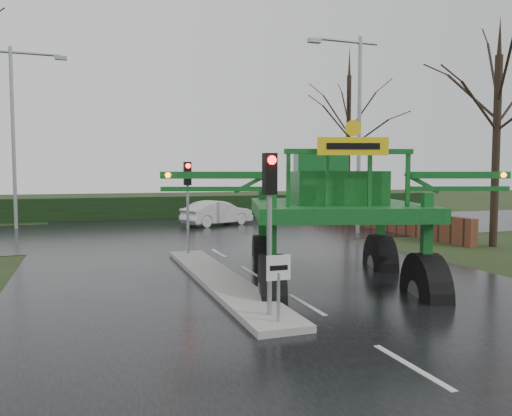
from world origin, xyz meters
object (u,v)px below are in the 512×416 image
object	(u,v)px
keep_left_sign	(278,277)
white_sedan	(217,225)
traffic_signal_far	(268,181)
crop_sprayer	(271,194)
traffic_signal_mid	(188,188)
street_light_left_far	(19,121)
street_light_right	(354,117)
traffic_signal_near	(270,199)

from	to	relation	value
keep_left_sign	white_sedan	xyz separation A→B (m)	(3.90, 19.64, -1.06)
white_sedan	keep_left_sign	bearing A→B (deg)	144.80
traffic_signal_far	keep_left_sign	bearing A→B (deg)	70.07
traffic_signal_far	white_sedan	xyz separation A→B (m)	(-3.90, -1.86, -2.59)
traffic_signal_far	crop_sprayer	xyz separation A→B (m)	(-6.93, -18.78, 0.01)
crop_sprayer	white_sedan	distance (m)	17.38
keep_left_sign	traffic_signal_mid	bearing A→B (deg)	90.00
traffic_signal_mid	traffic_signal_far	size ratio (longest dim) A/B	1.00
keep_left_sign	traffic_signal_far	xyz separation A→B (m)	(7.80, 21.51, 1.53)
street_light_left_far	white_sedan	size ratio (longest dim) A/B	2.26
traffic_signal_mid	crop_sprayer	bearing A→B (deg)	-82.07
keep_left_sign	street_light_right	size ratio (longest dim) A/B	0.14
traffic_signal_far	street_light_left_far	xyz separation A→B (m)	(-14.69, -0.01, 3.40)
traffic_signal_far	crop_sprayer	distance (m)	20.02
keep_left_sign	traffic_signal_far	world-z (taller)	traffic_signal_far
traffic_signal_mid	white_sedan	xyz separation A→B (m)	(3.90, 10.65, -2.59)
traffic_signal_near	street_light_right	size ratio (longest dim) A/B	0.35
street_light_left_far	keep_left_sign	bearing A→B (deg)	-72.22
traffic_signal_near	white_sedan	bearing A→B (deg)	78.48
traffic_signal_mid	street_light_right	distance (m)	11.05
street_light_right	white_sedan	world-z (taller)	street_light_right
traffic_signal_far	street_light_right	size ratio (longest dim) A/B	0.35
keep_left_sign	traffic_signal_near	xyz separation A→B (m)	(0.00, 0.49, 1.53)
keep_left_sign	traffic_signal_mid	world-z (taller)	traffic_signal_mid
traffic_signal_near	traffic_signal_mid	xyz separation A→B (m)	(0.00, 8.50, 0.00)
street_light_left_far	crop_sprayer	size ratio (longest dim) A/B	1.05
street_light_right	white_sedan	size ratio (longest dim) A/B	2.26
traffic_signal_mid	white_sedan	bearing A→B (deg)	69.88
traffic_signal_far	street_light_right	xyz separation A→B (m)	(1.69, -8.01, 3.40)
street_light_left_far	white_sedan	world-z (taller)	street_light_left_far
traffic_signal_far	street_light_right	bearing A→B (deg)	101.95
traffic_signal_mid	street_light_right	bearing A→B (deg)	25.40
traffic_signal_near	street_light_left_far	xyz separation A→B (m)	(-6.89, 21.01, 3.40)
traffic_signal_near	white_sedan	distance (m)	19.72
keep_left_sign	traffic_signal_mid	size ratio (longest dim) A/B	0.38
street_light_left_far	crop_sprayer	bearing A→B (deg)	-67.52
keep_left_sign	street_light_left_far	size ratio (longest dim) A/B	0.14
keep_left_sign	traffic_signal_far	bearing A→B (deg)	70.07
keep_left_sign	crop_sprayer	size ratio (longest dim) A/B	0.14
keep_left_sign	traffic_signal_near	distance (m)	1.61
traffic_signal_far	crop_sprayer	bearing A→B (deg)	69.76
street_light_right	traffic_signal_near	bearing A→B (deg)	-126.13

